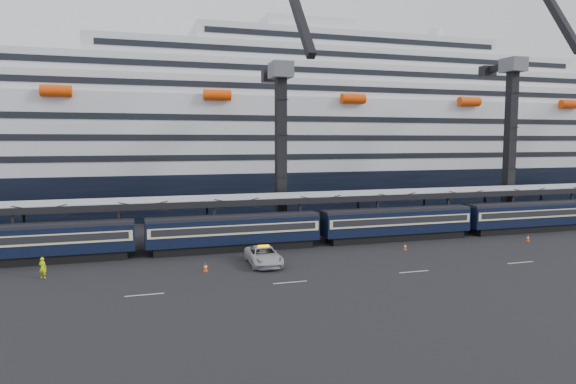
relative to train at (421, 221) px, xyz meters
name	(u,v)px	position (x,y,z in m)	size (l,w,h in m)	color
ground	(509,253)	(4.65, -10.00, -2.20)	(260.00, 260.00, 0.00)	black
train	(421,221)	(0.00, 0.00, 0.00)	(133.05, 3.00, 4.05)	black
canopy	(436,192)	(4.65, 4.00, 3.05)	(130.00, 6.25, 5.53)	#969A9E
cruise_ship	(336,139)	(3.57, 35.99, 10.14)	(214.09, 28.84, 34.00)	black
crane_dark_near	(282,142)	(-15.35, 8.59, 9.73)	(4.50, 17.75, 35.08)	#505258
crane_dark_mid	(512,132)	(19.65, 7.59, 11.16)	(4.50, 18.24, 39.64)	#505258
pickup_truck	(264,256)	(-21.93, -7.24, -1.32)	(2.94, 6.37, 1.77)	#ACAEB3
worker	(43,268)	(-41.72, -6.23, -1.26)	(0.68, 0.45, 1.87)	#DCFF0D
traffic_cone_b	(206,267)	(-27.70, -8.11, -1.78)	(0.43, 0.43, 0.85)	#F64507
traffic_cone_c	(405,246)	(-5.20, -5.26, -1.83)	(0.38, 0.38, 0.75)	#F64507
traffic_cone_d	(528,238)	(11.49, -5.28, -1.81)	(0.40, 0.40, 0.80)	#F64507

